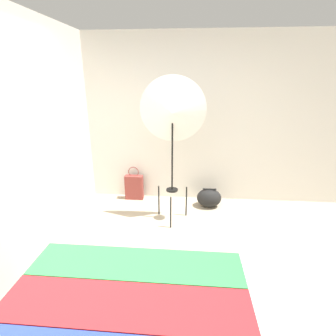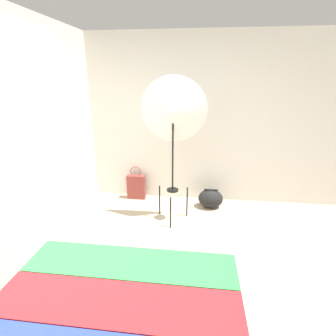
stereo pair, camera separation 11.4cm
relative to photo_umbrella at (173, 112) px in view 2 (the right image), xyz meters
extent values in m
plane|color=tan|center=(-0.05, -1.49, -1.53)|extent=(14.00, 14.00, 0.00)
cube|color=silver|center=(-0.05, 0.77, -0.23)|extent=(8.00, 0.05, 2.60)
cube|color=silver|center=(-1.43, -0.49, -0.23)|extent=(0.05, 8.00, 2.60)
cube|color=red|center=(-0.18, -1.99, -1.08)|extent=(1.76, 0.42, 0.04)
cube|color=green|center=(-0.18, -1.57, -1.08)|extent=(1.76, 0.42, 0.04)
cylinder|color=black|center=(0.00, -0.23, -1.30)|extent=(0.02, 0.02, 0.46)
cylinder|color=black|center=(-0.20, 0.12, -1.30)|extent=(0.02, 0.02, 0.46)
cylinder|color=black|center=(0.20, 0.12, -1.30)|extent=(0.02, 0.02, 0.46)
cylinder|color=black|center=(0.00, 0.00, -1.07)|extent=(0.16, 0.16, 0.02)
cylinder|color=black|center=(0.00, 0.00, -0.53)|extent=(0.02, 0.02, 1.09)
cone|color=white|center=(0.00, 0.00, 0.01)|extent=(0.87, 0.27, 0.88)
cube|color=brown|center=(-0.68, 0.62, -1.33)|extent=(0.30, 0.11, 0.41)
torus|color=brown|center=(-0.68, 0.62, -1.05)|extent=(0.18, 0.01, 0.18)
ellipsoid|color=black|center=(0.56, 0.44, -1.39)|extent=(0.38, 0.29, 0.29)
cube|color=black|center=(0.56, 0.44, -1.24)|extent=(0.21, 0.04, 0.01)
camera|label=1|loc=(0.23, -3.36, 0.42)|focal=28.00mm
camera|label=2|loc=(0.34, -3.34, 0.42)|focal=28.00mm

